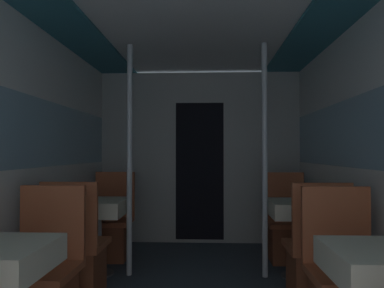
{
  "coord_description": "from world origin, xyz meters",
  "views": [
    {
      "loc": [
        0.11,
        -1.14,
        1.21
      ],
      "look_at": [
        -0.06,
        2.88,
        1.3
      ],
      "focal_mm": 35.0,
      "sensor_mm": 36.0,
      "label": 1
    }
  ],
  "objects": [
    {
      "name": "bulkhead_far",
      "position": [
        0.0,
        3.9,
        1.13
      ],
      "size": [
        2.66,
        0.09,
        2.28
      ],
      "color": "#A8A8A3",
      "rests_on": "ground_plane"
    },
    {
      "name": "chair_right_far_1",
      "position": [
        0.99,
        3.09,
        0.29
      ],
      "size": [
        0.46,
        0.46,
        0.97
      ],
      "rotation": [
        0.0,
        0.0,
        3.14
      ],
      "color": "brown",
      "rests_on": "ground_plane"
    },
    {
      "name": "ceiling_panel",
      "position": [
        0.0,
        1.85,
        2.32
      ],
      "size": [
        2.71,
        6.5,
        0.07
      ],
      "color": "white",
      "rests_on": "wall_left"
    },
    {
      "name": "wall_right",
      "position": [
        1.35,
        1.85,
        1.17
      ],
      "size": [
        0.05,
        6.5,
        2.28
      ],
      "color": "silver",
      "rests_on": "ground_plane"
    },
    {
      "name": "dining_table_left_1",
      "position": [
        -0.99,
        2.53,
        0.61
      ],
      "size": [
        0.56,
        0.56,
        0.74
      ],
      "color": "#4C4C51",
      "rests_on": "ground_plane"
    },
    {
      "name": "support_pole_left_1",
      "position": [
        -0.67,
        2.53,
        1.14
      ],
      "size": [
        0.05,
        0.05,
        2.28
      ],
      "color": "silver",
      "rests_on": "ground_plane"
    },
    {
      "name": "chair_right_near_1",
      "position": [
        0.99,
        1.98,
        0.29
      ],
      "size": [
        0.46,
        0.46,
        0.97
      ],
      "color": "brown",
      "rests_on": "ground_plane"
    },
    {
      "name": "wall_left",
      "position": [
        -1.35,
        1.85,
        1.17
      ],
      "size": [
        0.05,
        6.5,
        2.28
      ],
      "color": "silver",
      "rests_on": "ground_plane"
    },
    {
      "name": "support_pole_right_1",
      "position": [
        0.67,
        2.53,
        1.14
      ],
      "size": [
        0.05,
        0.05,
        2.28
      ],
      "color": "silver",
      "rests_on": "ground_plane"
    },
    {
      "name": "chair_left_far_1",
      "position": [
        -0.99,
        3.09,
        0.29
      ],
      "size": [
        0.46,
        0.46,
        0.97
      ],
      "rotation": [
        0.0,
        0.0,
        3.14
      ],
      "color": "brown",
      "rests_on": "ground_plane"
    },
    {
      "name": "dining_table_right_1",
      "position": [
        0.99,
        2.53,
        0.61
      ],
      "size": [
        0.56,
        0.56,
        0.74
      ],
      "color": "#4C4C51",
      "rests_on": "ground_plane"
    },
    {
      "name": "chair_left_near_1",
      "position": [
        -0.99,
        1.98,
        0.29
      ],
      "size": [
        0.46,
        0.46,
        0.97
      ],
      "color": "brown",
      "rests_on": "ground_plane"
    }
  ]
}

